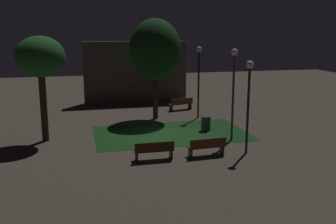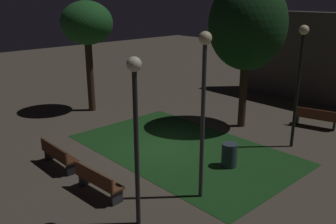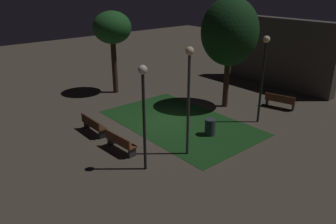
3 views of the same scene
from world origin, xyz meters
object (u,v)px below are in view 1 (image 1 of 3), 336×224
object	(u,v)px
bench_front_right	(207,146)
tree_left_canopy	(40,58)
bench_by_lamp	(154,150)
trash_bin	(206,123)
lamp_post_plaza_east	(199,70)
lamp_post_plaza_west	(234,79)
tree_right_canopy	(155,50)
lamp_post_path_center	(249,91)
bench_corner	(181,103)

from	to	relation	value
bench_front_right	tree_left_canopy	xyz separation A→B (m)	(-7.51, 4.44, 3.88)
bench_by_lamp	trash_bin	world-z (taller)	bench_by_lamp
bench_front_right	lamp_post_plaza_east	bearing A→B (deg)	75.13
bench_front_right	tree_left_canopy	distance (m)	9.54
lamp_post_plaza_west	lamp_post_plaza_east	distance (m)	5.47
tree_left_canopy	bench_front_right	bearing A→B (deg)	-30.58
tree_right_canopy	trash_bin	bearing A→B (deg)	-59.21
bench_by_lamp	trash_bin	distance (m)	5.95
lamp_post_path_center	lamp_post_plaza_west	bearing A→B (deg)	85.42
bench_corner	tree_right_canopy	xyz separation A→B (m)	(-2.39, -2.30, 4.05)
bench_corner	lamp_post_path_center	distance (m)	10.78
lamp_post_plaza_west	bench_front_right	bearing A→B (deg)	-134.44
lamp_post_plaza_west	tree_right_canopy	bearing A→B (deg)	116.05
lamp_post_plaza_east	lamp_post_plaza_west	bearing A→B (deg)	-88.80
bench_front_right	lamp_post_plaza_west	bearing A→B (deg)	45.56
bench_front_right	lamp_post_path_center	bearing A→B (deg)	-0.65
bench_front_right	lamp_post_plaza_east	world-z (taller)	lamp_post_plaza_east
bench_front_right	lamp_post_path_center	size ratio (longest dim) A/B	0.41
bench_corner	lamp_post_plaza_west	world-z (taller)	lamp_post_plaza_west
bench_corner	lamp_post_plaza_west	size ratio (longest dim) A/B	0.38
bench_front_right	tree_right_canopy	bearing A→B (deg)	95.36
tree_right_canopy	tree_left_canopy	size ratio (longest dim) A/B	1.18
tree_right_canopy	lamp_post_path_center	world-z (taller)	tree_right_canopy
lamp_post_path_center	tree_left_canopy	bearing A→B (deg)	154.81
bench_front_right	bench_corner	distance (m)	10.58
lamp_post_plaza_west	trash_bin	world-z (taller)	lamp_post_plaza_west
lamp_post_plaza_west	lamp_post_path_center	size ratio (longest dim) A/B	1.10
tree_right_canopy	lamp_post_plaza_east	distance (m)	3.14
lamp_post_plaza_west	lamp_post_plaza_east	xyz separation A→B (m)	(-0.11, 5.47, -0.08)
bench_by_lamp	bench_front_right	bearing A→B (deg)	0.00
lamp_post_plaza_east	tree_left_canopy	bearing A→B (deg)	-161.33
bench_corner	lamp_post_path_center	bearing A→B (deg)	-88.11
trash_bin	tree_left_canopy	bearing A→B (deg)	179.87
bench_by_lamp	lamp_post_plaza_east	distance (m)	9.32
tree_left_canopy	trash_bin	world-z (taller)	tree_left_canopy
bench_corner	tree_left_canopy	bearing A→B (deg)	-146.65
tree_right_canopy	tree_left_canopy	world-z (taller)	tree_right_canopy
trash_bin	lamp_post_plaza_west	bearing A→B (deg)	-72.82
bench_by_lamp	lamp_post_plaza_east	xyz separation A→B (m)	(4.55, 7.66, 2.71)
lamp_post_plaza_west	lamp_post_plaza_east	bearing A→B (deg)	91.20
lamp_post_plaza_east	trash_bin	bearing A→B (deg)	-100.03
lamp_post_path_center	trash_bin	world-z (taller)	lamp_post_path_center
bench_front_right	bench_corner	xyz separation A→B (m)	(1.63, 10.45, 0.00)
lamp_post_plaza_west	bench_corner	bearing A→B (deg)	93.62
bench_corner	trash_bin	distance (m)	6.03
lamp_post_plaza_east	bench_by_lamp	bearing A→B (deg)	-120.72
trash_bin	tree_right_canopy	bearing A→B (deg)	120.79
lamp_post_path_center	tree_right_canopy	bearing A→B (deg)	108.51
tree_right_canopy	lamp_post_plaza_east	world-z (taller)	tree_right_canopy
lamp_post_path_center	lamp_post_plaza_east	size ratio (longest dim) A/B	0.94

